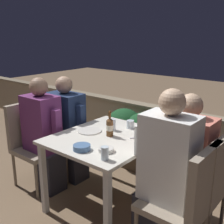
{
  "coord_description": "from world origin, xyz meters",
  "views": [
    {
      "loc": [
        1.58,
        -1.86,
        1.67
      ],
      "look_at": [
        0.0,
        0.08,
        0.95
      ],
      "focal_mm": 45.0,
      "sensor_mm": 36.0,
      "label": 1
    }
  ],
  "objects_px": {
    "person_purple_stripe": "(44,135)",
    "chair_left_near": "(33,137)",
    "chair_left_far": "(56,130)",
    "person_navy_jumper": "(68,129)",
    "chair_right_near": "(189,196)",
    "person_coral_top": "(182,164)",
    "beer_bottle": "(110,127)",
    "chair_right_far": "(206,180)",
    "person_white_polo": "(164,173)"
  },
  "relations": [
    {
      "from": "person_purple_stripe",
      "to": "chair_left_near",
      "type": "bearing_deg",
      "value": -180.0
    },
    {
      "from": "chair_left_far",
      "to": "person_navy_jumper",
      "type": "relative_size",
      "value": 0.77
    },
    {
      "from": "person_purple_stripe",
      "to": "person_navy_jumper",
      "type": "distance_m",
      "value": 0.33
    },
    {
      "from": "person_navy_jumper",
      "to": "chair_right_near",
      "type": "relative_size",
      "value": 1.3
    },
    {
      "from": "person_coral_top",
      "to": "chair_left_far",
      "type": "bearing_deg",
      "value": 179.42
    },
    {
      "from": "chair_left_near",
      "to": "person_navy_jumper",
      "type": "bearing_deg",
      "value": 55.68
    },
    {
      "from": "person_coral_top",
      "to": "beer_bottle",
      "type": "relative_size",
      "value": 5.07
    },
    {
      "from": "person_purple_stripe",
      "to": "chair_right_far",
      "type": "distance_m",
      "value": 1.67
    },
    {
      "from": "chair_right_far",
      "to": "chair_left_far",
      "type": "bearing_deg",
      "value": 179.49
    },
    {
      "from": "person_navy_jumper",
      "to": "chair_right_near",
      "type": "xyz_separation_m",
      "value": [
        1.62,
        -0.32,
        -0.06
      ]
    },
    {
      "from": "person_navy_jumper",
      "to": "chair_right_far",
      "type": "bearing_deg",
      "value": -0.58
    },
    {
      "from": "chair_left_far",
      "to": "person_coral_top",
      "type": "distance_m",
      "value": 1.63
    },
    {
      "from": "chair_right_near",
      "to": "person_white_polo",
      "type": "bearing_deg",
      "value": 180.0
    },
    {
      "from": "chair_left_near",
      "to": "chair_right_far",
      "type": "height_order",
      "value": "same"
    },
    {
      "from": "chair_left_near",
      "to": "beer_bottle",
      "type": "xyz_separation_m",
      "value": [
        0.96,
        0.19,
        0.28
      ]
    },
    {
      "from": "person_navy_jumper",
      "to": "beer_bottle",
      "type": "distance_m",
      "value": 0.78
    },
    {
      "from": "person_coral_top",
      "to": "person_white_polo",
      "type": "bearing_deg",
      "value": -90.87
    },
    {
      "from": "chair_left_near",
      "to": "beer_bottle",
      "type": "height_order",
      "value": "beer_bottle"
    },
    {
      "from": "chair_left_near",
      "to": "chair_left_far",
      "type": "xyz_separation_m",
      "value": [
        0.01,
        0.33,
        0.0
      ]
    },
    {
      "from": "person_navy_jumper",
      "to": "person_coral_top",
      "type": "xyz_separation_m",
      "value": [
        1.42,
        -0.02,
        0.01
      ]
    },
    {
      "from": "chair_left_far",
      "to": "beer_bottle",
      "type": "height_order",
      "value": "beer_bottle"
    },
    {
      "from": "chair_left_far",
      "to": "beer_bottle",
      "type": "xyz_separation_m",
      "value": [
        0.95,
        -0.14,
        0.28
      ]
    },
    {
      "from": "person_navy_jumper",
      "to": "chair_right_far",
      "type": "distance_m",
      "value": 1.63
    },
    {
      "from": "chair_right_near",
      "to": "beer_bottle",
      "type": "height_order",
      "value": "beer_bottle"
    },
    {
      "from": "person_purple_stripe",
      "to": "person_coral_top",
      "type": "height_order",
      "value": "person_purple_stripe"
    },
    {
      "from": "chair_right_near",
      "to": "person_white_polo",
      "type": "xyz_separation_m",
      "value": [
        -0.21,
        0.0,
        0.11
      ]
    },
    {
      "from": "chair_left_near",
      "to": "person_navy_jumper",
      "type": "xyz_separation_m",
      "value": [
        0.22,
        0.33,
        0.06
      ]
    },
    {
      "from": "chair_left_far",
      "to": "chair_left_near",
      "type": "bearing_deg",
      "value": -92.06
    },
    {
      "from": "person_navy_jumper",
      "to": "person_white_polo",
      "type": "relative_size",
      "value": 0.93
    },
    {
      "from": "chair_right_far",
      "to": "person_coral_top",
      "type": "bearing_deg",
      "value": -180.0
    },
    {
      "from": "person_purple_stripe",
      "to": "person_white_polo",
      "type": "height_order",
      "value": "person_white_polo"
    },
    {
      "from": "person_purple_stripe",
      "to": "person_navy_jumper",
      "type": "height_order",
      "value": "person_purple_stripe"
    },
    {
      "from": "chair_right_near",
      "to": "chair_left_far",
      "type": "bearing_deg",
      "value": 170.21
    },
    {
      "from": "chair_left_near",
      "to": "person_coral_top",
      "type": "bearing_deg",
      "value": 10.71
    },
    {
      "from": "person_white_polo",
      "to": "beer_bottle",
      "type": "relative_size",
      "value": 5.42
    },
    {
      "from": "person_navy_jumper",
      "to": "person_coral_top",
      "type": "relative_size",
      "value": 0.99
    },
    {
      "from": "person_white_polo",
      "to": "beer_bottle",
      "type": "bearing_deg",
      "value": 165.13
    },
    {
      "from": "chair_right_far",
      "to": "person_purple_stripe",
      "type": "bearing_deg",
      "value": -169.29
    },
    {
      "from": "chair_right_far",
      "to": "beer_bottle",
      "type": "bearing_deg",
      "value": -172.38
    },
    {
      "from": "chair_left_near",
      "to": "chair_right_near",
      "type": "height_order",
      "value": "same"
    },
    {
      "from": "chair_left_far",
      "to": "chair_right_near",
      "type": "relative_size",
      "value": 1.0
    },
    {
      "from": "chair_left_far",
      "to": "beer_bottle",
      "type": "bearing_deg",
      "value": -8.19
    },
    {
      "from": "chair_left_far",
      "to": "person_navy_jumper",
      "type": "distance_m",
      "value": 0.22
    },
    {
      "from": "chair_left_far",
      "to": "chair_right_far",
      "type": "xyz_separation_m",
      "value": [
        1.84,
        -0.02,
        0.0
      ]
    },
    {
      "from": "chair_left_near",
      "to": "person_white_polo",
      "type": "bearing_deg",
      "value": 0.37
    },
    {
      "from": "person_white_polo",
      "to": "beer_bottle",
      "type": "height_order",
      "value": "person_white_polo"
    },
    {
      "from": "person_purple_stripe",
      "to": "person_navy_jumper",
      "type": "relative_size",
      "value": 1.02
    },
    {
      "from": "person_navy_jumper",
      "to": "beer_bottle",
      "type": "relative_size",
      "value": 5.01
    },
    {
      "from": "chair_right_near",
      "to": "person_navy_jumper",
      "type": "bearing_deg",
      "value": 168.96
    },
    {
      "from": "chair_left_near",
      "to": "chair_right_far",
      "type": "distance_m",
      "value": 1.88
    }
  ]
}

